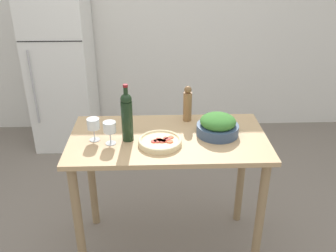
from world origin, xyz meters
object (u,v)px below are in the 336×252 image
refrigerator (62,69)px  wine_glass_near (110,128)px  pepper_mill (188,104)px  homemade_pizza (160,141)px  wine_bottle (127,116)px  wine_glass_far (93,125)px  salad_bowl (218,126)px

refrigerator → wine_glass_near: (0.69, -1.76, 0.18)m
refrigerator → pepper_mill: (1.18, -1.44, 0.20)m
pepper_mill → homemade_pizza: pepper_mill is taller
wine_bottle → wine_glass_far: (-0.21, 0.00, -0.06)m
refrigerator → wine_glass_near: 1.89m
refrigerator → salad_bowl: (1.36, -1.66, 0.14)m
wine_bottle → pepper_mill: bearing=34.6°
refrigerator → salad_bowl: 2.15m
wine_glass_far → homemade_pizza: size_ratio=0.54×
wine_glass_near → wine_glass_far: 0.12m
refrigerator → wine_bottle: (0.79, -1.71, 0.24)m
wine_glass_near → salad_bowl: size_ratio=0.54×
wine_glass_near → refrigerator: bearing=111.4°
wine_glass_near → homemade_pizza: bearing=-3.6°
wine_glass_far → pepper_mill: 0.66m
wine_glass_near → wine_glass_far: bearing=154.9°
wine_bottle → pepper_mill: 0.48m
pepper_mill → homemade_pizza: (-0.19, -0.33, -0.10)m
wine_glass_near → homemade_pizza: size_ratio=0.54×
refrigerator → wine_bottle: bearing=-65.2°
pepper_mill → wine_glass_near: bearing=-147.5°
wine_bottle → salad_bowl: size_ratio=1.36×
refrigerator → homemade_pizza: (0.99, -1.77, 0.09)m
pepper_mill → salad_bowl: bearing=-51.3°
salad_bowl → refrigerator: bearing=129.3°
refrigerator → wine_glass_far: size_ratio=11.41×
wine_glass_far → pepper_mill: (0.60, 0.27, 0.02)m
wine_bottle → pepper_mill: size_ratio=1.46×
wine_bottle → wine_glass_near: (-0.10, -0.04, -0.06)m
pepper_mill → homemade_pizza: 0.40m
wine_glass_near → homemade_pizza: 0.31m
wine_glass_near → wine_glass_far: size_ratio=1.00×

